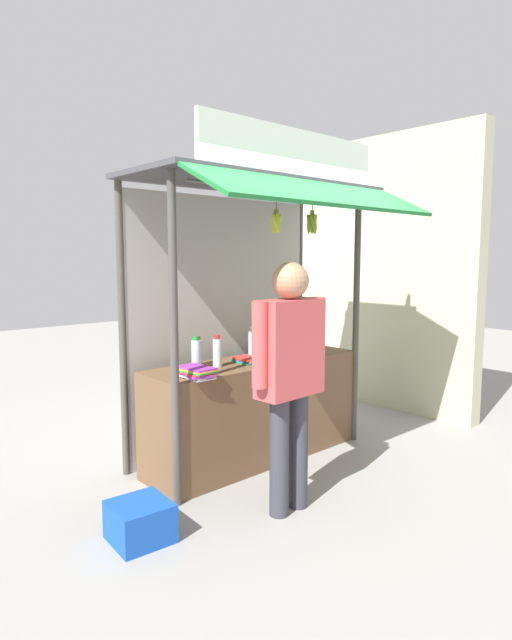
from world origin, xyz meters
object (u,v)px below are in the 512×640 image
object	(u,v)px
banana_bunch_rightmost	(312,223)
banana_bunch_inner_right	(276,223)
vendor_person	(290,364)
water_bottle_back_left	(196,354)
water_bottle_center	(253,343)
magazine_stack_rear_center	(196,372)
water_bottle_mid_left	(217,352)
water_bottle_back_right	(198,352)
magazine_stack_far_right	(248,360)
plastic_crate	(140,521)
water_bottle_far_left	(305,339)

from	to	relation	value
banana_bunch_rightmost	banana_bunch_inner_right	bearing A→B (deg)	-179.77
vendor_person	water_bottle_back_left	bearing A→B (deg)	95.34
banana_bunch_inner_right	banana_bunch_rightmost	bearing A→B (deg)	0.23
vendor_person	water_bottle_center	bearing A→B (deg)	59.76
magazine_stack_rear_center	banana_bunch_inner_right	xyz separation A→B (m)	(0.63, -0.19, 1.11)
water_bottle_mid_left	banana_bunch_inner_right	distance (m)	1.13
vendor_person	water_bottle_mid_left	bearing A→B (deg)	83.65
water_bottle_back_right	magazine_stack_rear_center	size ratio (longest dim) A/B	0.79
magazine_stack_rear_center	vendor_person	bearing A→B (deg)	-67.36
magazine_stack_far_right	water_bottle_back_right	bearing A→B (deg)	155.98
water_bottle_back_left	magazine_stack_far_right	world-z (taller)	water_bottle_back_left
water_bottle_back_left	water_bottle_mid_left	world-z (taller)	water_bottle_back_left
vendor_person	plastic_crate	size ratio (longest dim) A/B	4.95
water_bottle_back_left	water_bottle_back_right	size ratio (longest dim) A/B	1.09
magazine_stack_far_right	vendor_person	distance (m)	0.94
water_bottle_mid_left	magazine_stack_far_right	bearing A→B (deg)	-6.50
water_bottle_back_left	magazine_stack_rear_center	bearing A→B (deg)	-126.56
water_bottle_back_left	water_bottle_back_right	bearing A→B (deg)	48.60
magazine_stack_far_right	plastic_crate	world-z (taller)	magazine_stack_far_right
banana_bunch_rightmost	water_bottle_back_left	bearing A→B (deg)	153.80
water_bottle_back_left	banana_bunch_rightmost	bearing A→B (deg)	-26.20
water_bottle_back_right	magazine_stack_far_right	bearing A→B (deg)	-24.02
banana_bunch_inner_right	water_bottle_back_left	bearing A→B (deg)	136.94
banana_bunch_inner_right	water_bottle_mid_left	bearing A→B (deg)	124.55
plastic_crate	vendor_person	bearing A→B (deg)	-19.83
water_bottle_center	plastic_crate	size ratio (longest dim) A/B	0.82
water_bottle_far_left	banana_bunch_inner_right	xyz separation A→B (m)	(-0.78, -0.41, 1.03)
water_bottle_far_left	banana_bunch_inner_right	size ratio (longest dim) A/B	0.78
water_bottle_center	banana_bunch_inner_right	xyz separation A→B (m)	(-0.18, -0.47, 1.01)
water_bottle_center	magazine_stack_far_right	xyz separation A→B (m)	(-0.16, -0.11, -0.11)
water_bottle_far_left	banana_bunch_inner_right	distance (m)	1.36
water_bottle_center	water_bottle_back_right	bearing A→B (deg)	173.20
magazine_stack_rear_center	magazine_stack_far_right	xyz separation A→B (m)	(0.66, 0.17, -0.02)
water_bottle_mid_left	banana_bunch_rightmost	size ratio (longest dim) A/B	0.85
water_bottle_center	banana_bunch_rightmost	world-z (taller)	banana_bunch_rightmost
water_bottle_mid_left	vendor_person	xyz separation A→B (m)	(-0.07, -0.89, 0.05)
water_bottle_far_left	banana_bunch_rightmost	size ratio (longest dim) A/B	0.79
banana_bunch_rightmost	magazine_stack_rear_center	bearing A→B (deg)	169.58
water_bottle_center	banana_bunch_inner_right	size ratio (longest dim) A/B	0.92
water_bottle_far_left	magazine_stack_rear_center	world-z (taller)	water_bottle_far_left
water_bottle_far_left	plastic_crate	xyz separation A→B (m)	(-2.09, -0.55, -0.86)
water_bottle_mid_left	water_bottle_back_right	world-z (taller)	water_bottle_mid_left
water_bottle_mid_left	plastic_crate	world-z (taller)	water_bottle_mid_left
water_bottle_center	water_bottle_mid_left	xyz separation A→B (m)	(-0.45, -0.07, -0.01)
water_bottle_back_left	water_bottle_center	bearing A→B (deg)	3.72
magazine_stack_far_right	plastic_crate	xyz separation A→B (m)	(-1.34, -0.51, -0.77)
water_bottle_far_left	water_bottle_back_left	distance (m)	1.24
water_bottle_back_right	magazine_stack_rear_center	distance (m)	0.44
water_bottle_mid_left	banana_bunch_rightmost	distance (m)	1.30
vendor_person	banana_bunch_rightmost	bearing A→B (deg)	31.61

